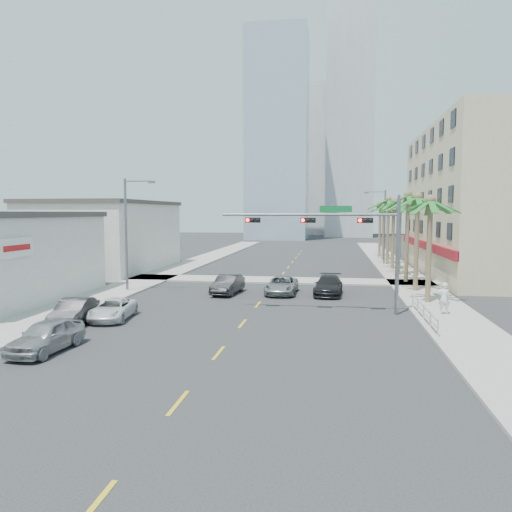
{
  "coord_description": "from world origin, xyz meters",
  "views": [
    {
      "loc": [
        5.02,
        -23.55,
        6.34
      ],
      "look_at": [
        0.1,
        8.49,
        3.5
      ],
      "focal_mm": 35.0,
      "sensor_mm": 36.0,
      "label": 1
    }
  ],
  "objects_px": {
    "car_lane_center": "(282,285)",
    "car_lane_right": "(328,285)",
    "car_parked_near": "(46,336)",
    "car_parked_far": "(113,309)",
    "car_lane_left": "(228,284)",
    "car_parked_mid": "(74,312)",
    "pedestrian": "(444,298)",
    "traffic_signal_mast": "(345,233)"
  },
  "relations": [
    {
      "from": "car_parked_mid",
      "to": "car_parked_far",
      "type": "bearing_deg",
      "value": 37.07
    },
    {
      "from": "car_parked_far",
      "to": "pedestrian",
      "type": "relative_size",
      "value": 2.26
    },
    {
      "from": "pedestrian",
      "to": "car_parked_mid",
      "type": "bearing_deg",
      "value": 10.28
    },
    {
      "from": "car_parked_near",
      "to": "car_parked_far",
      "type": "bearing_deg",
      "value": 93.4
    },
    {
      "from": "car_lane_center",
      "to": "car_lane_left",
      "type": "bearing_deg",
      "value": -170.45
    },
    {
      "from": "traffic_signal_mast",
      "to": "car_lane_right",
      "type": "relative_size",
      "value": 2.21
    },
    {
      "from": "traffic_signal_mast",
      "to": "car_parked_far",
      "type": "xyz_separation_m",
      "value": [
        -13.6,
        -3.98,
        -4.45
      ]
    },
    {
      "from": "car_parked_near",
      "to": "car_lane_right",
      "type": "height_order",
      "value": "car_parked_near"
    },
    {
      "from": "car_parked_far",
      "to": "pedestrian",
      "type": "distance_m",
      "value": 20.0
    },
    {
      "from": "traffic_signal_mast",
      "to": "car_parked_far",
      "type": "distance_m",
      "value": 14.86
    },
    {
      "from": "car_parked_far",
      "to": "car_lane_left",
      "type": "bearing_deg",
      "value": 58.0
    },
    {
      "from": "car_lane_center",
      "to": "car_lane_right",
      "type": "bearing_deg",
      "value": 3.33
    },
    {
      "from": "car_parked_mid",
      "to": "pedestrian",
      "type": "relative_size",
      "value": 2.26
    },
    {
      "from": "car_lane_center",
      "to": "pedestrian",
      "type": "distance_m",
      "value": 12.69
    },
    {
      "from": "car_parked_mid",
      "to": "pedestrian",
      "type": "xyz_separation_m",
      "value": [
        21.19,
        5.46,
        0.4
      ]
    },
    {
      "from": "traffic_signal_mast",
      "to": "car_lane_left",
      "type": "height_order",
      "value": "traffic_signal_mast"
    },
    {
      "from": "traffic_signal_mast",
      "to": "pedestrian",
      "type": "distance_m",
      "value": 7.19
    },
    {
      "from": "traffic_signal_mast",
      "to": "car_lane_right",
      "type": "height_order",
      "value": "traffic_signal_mast"
    },
    {
      "from": "traffic_signal_mast",
      "to": "car_parked_near",
      "type": "relative_size",
      "value": 2.56
    },
    {
      "from": "car_parked_near",
      "to": "car_lane_right",
      "type": "relative_size",
      "value": 0.86
    },
    {
      "from": "traffic_signal_mast",
      "to": "car_lane_right",
      "type": "distance_m",
      "value": 8.23
    },
    {
      "from": "traffic_signal_mast",
      "to": "car_parked_mid",
      "type": "distance_m",
      "value": 16.74
    },
    {
      "from": "car_parked_mid",
      "to": "car_lane_right",
      "type": "xyz_separation_m",
      "value": [
        14.16,
        12.48,
        0.01
      ]
    },
    {
      "from": "car_parked_far",
      "to": "car_lane_right",
      "type": "bearing_deg",
      "value": 34.21
    },
    {
      "from": "car_parked_near",
      "to": "car_lane_left",
      "type": "bearing_deg",
      "value": 77.61
    },
    {
      "from": "car_parked_near",
      "to": "car_lane_left",
      "type": "height_order",
      "value": "car_lane_left"
    },
    {
      "from": "car_parked_far",
      "to": "car_lane_left",
      "type": "distance_m",
      "value": 11.26
    },
    {
      "from": "car_parked_near",
      "to": "car_parked_mid",
      "type": "bearing_deg",
      "value": 109.78
    },
    {
      "from": "car_lane_right",
      "to": "traffic_signal_mast",
      "type": "bearing_deg",
      "value": -78.4
    },
    {
      "from": "car_lane_left",
      "to": "car_lane_center",
      "type": "bearing_deg",
      "value": 13.88
    },
    {
      "from": "car_lane_left",
      "to": "car_lane_right",
      "type": "bearing_deg",
      "value": 11.0
    },
    {
      "from": "car_parked_far",
      "to": "car_lane_right",
      "type": "height_order",
      "value": "car_lane_right"
    },
    {
      "from": "car_parked_far",
      "to": "car_lane_center",
      "type": "relative_size",
      "value": 0.9
    },
    {
      "from": "car_parked_mid",
      "to": "car_lane_center",
      "type": "bearing_deg",
      "value": 41.62
    },
    {
      "from": "car_parked_far",
      "to": "car_lane_center",
      "type": "distance_m",
      "value": 14.02
    },
    {
      "from": "car_parked_mid",
      "to": "car_lane_center",
      "type": "xyz_separation_m",
      "value": [
        10.55,
        12.36,
        -0.04
      ]
    },
    {
      "from": "car_parked_mid",
      "to": "car_lane_center",
      "type": "height_order",
      "value": "car_parked_mid"
    },
    {
      "from": "car_parked_near",
      "to": "car_lane_center",
      "type": "height_order",
      "value": "car_parked_near"
    },
    {
      "from": "car_parked_near",
      "to": "pedestrian",
      "type": "distance_m",
      "value": 22.4
    },
    {
      "from": "car_parked_far",
      "to": "car_lane_left",
      "type": "relative_size",
      "value": 0.98
    },
    {
      "from": "car_lane_center",
      "to": "traffic_signal_mast",
      "type": "bearing_deg",
      "value": -54.35
    },
    {
      "from": "traffic_signal_mast",
      "to": "car_parked_near",
      "type": "xyz_separation_m",
      "value": [
        -13.58,
        -10.94,
        -4.32
      ]
    }
  ]
}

